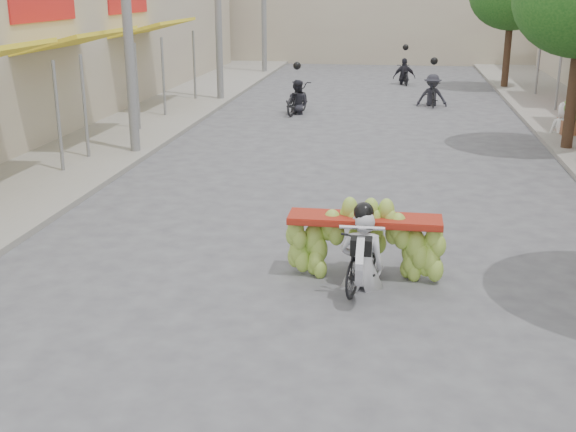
{
  "coord_description": "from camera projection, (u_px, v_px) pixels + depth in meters",
  "views": [
    {
      "loc": [
        1.05,
        -5.01,
        4.06
      ],
      "look_at": [
        -0.33,
        4.16,
        1.1
      ],
      "focal_mm": 45.0,
      "sensor_mm": 36.0,
      "label": 1
    }
  ],
  "objects": [
    {
      "name": "bg_motorbike_a",
      "position": [
        297.0,
        92.0,
        23.87
      ],
      "size": [
        0.99,
        1.88,
        1.95
      ],
      "color": "black",
      "rests_on": "ground"
    },
    {
      "name": "banana_motorbike",
      "position": [
        364.0,
        236.0,
        10.15
      ],
      "size": [
        2.2,
        1.8,
        2.11
      ],
      "color": "black",
      "rests_on": "ground"
    },
    {
      "name": "pedestrian",
      "position": [
        567.0,
        101.0,
        20.07
      ],
      "size": [
        0.89,
        0.55,
        1.77
      ],
      "rotation": [
        0.0,
        0.0,
        3.18
      ],
      "color": "white",
      "rests_on": "ground"
    },
    {
      "name": "sidewalk_left",
      "position": [
        119.0,
        129.0,
        21.21
      ],
      "size": [
        4.0,
        60.0,
        0.12
      ],
      "primitive_type": "cube",
      "color": "gray",
      "rests_on": "ground"
    },
    {
      "name": "bg_motorbike_b",
      "position": [
        433.0,
        82.0,
        25.33
      ],
      "size": [
        1.09,
        1.62,
        1.95
      ],
      "color": "black",
      "rests_on": "ground"
    },
    {
      "name": "bg_motorbike_c",
      "position": [
        405.0,
        65.0,
        31.01
      ],
      "size": [
        1.05,
        1.51,
        1.95
      ],
      "color": "black",
      "rests_on": "ground"
    }
  ]
}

